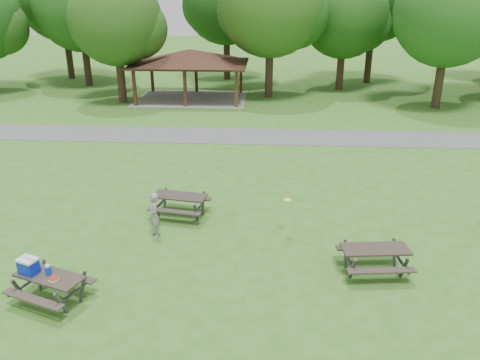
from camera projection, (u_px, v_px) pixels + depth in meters
name	position (u px, v px, depth m)	size (l,w,h in m)	color
ground	(199.00, 269.00, 14.11)	(160.00, 160.00, 0.00)	#30651C
asphalt_path	(233.00, 136.00, 27.07)	(120.00, 3.20, 0.02)	#4D4C4F
pavilion	(190.00, 59.00, 35.41)	(8.60, 7.01, 3.76)	#371E14
tree_row_c	(81.00, 7.00, 39.32)	(8.19, 7.80, 10.67)	black
tree_row_d	(117.00, 22.00, 33.31)	(6.93, 6.60, 9.27)	black
tree_row_e	(272.00, 6.00, 34.62)	(8.40, 8.00, 11.02)	black
tree_row_f	(345.00, 17.00, 37.88)	(7.35, 7.00, 9.55)	#301F15
tree_row_g	(451.00, 15.00, 31.34)	(7.77, 7.40, 10.25)	#2F2015
tree_deep_b	(227.00, 2.00, 42.22)	(8.40, 8.00, 11.13)	black
picnic_table_near	(43.00, 276.00, 12.42)	(2.28, 2.06, 1.31)	#2B251F
picnic_table_middle	(180.00, 200.00, 17.21)	(2.21, 1.89, 0.86)	#2A221E
picnic_table_far	(375.00, 254.00, 13.70)	(2.11, 1.76, 0.85)	#2A231E
frisbee_in_flight	(287.00, 200.00, 15.63)	(0.29, 0.29, 0.02)	#FFFB28
frisbee_thrower	(154.00, 215.00, 15.69)	(0.58, 0.38, 1.59)	gray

